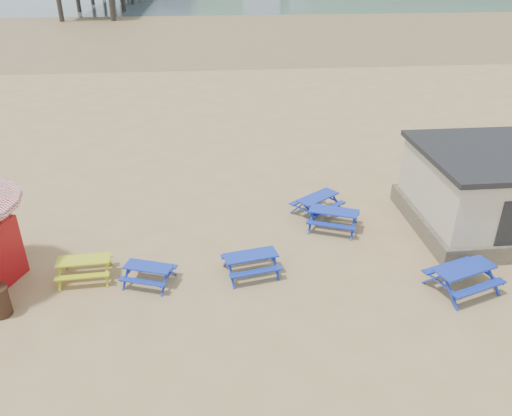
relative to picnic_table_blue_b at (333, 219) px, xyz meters
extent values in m
plane|color=tan|center=(-3.69, -1.42, -0.39)|extent=(400.00, 400.00, 0.00)
plane|color=olive|center=(-3.69, 53.58, -0.39)|extent=(400.00, 400.00, 0.00)
cube|color=#0D2D9E|center=(0.00, 0.00, 0.36)|extent=(2.00, 1.39, 0.05)
cube|color=#0D2D9E|center=(0.24, 0.57, 0.07)|extent=(1.82, 0.96, 0.05)
cube|color=#0D2D9E|center=(-0.24, -0.57, 0.07)|extent=(1.82, 0.96, 0.05)
cube|color=#0D2D9E|center=(-0.36, 1.29, 0.35)|extent=(1.91, 1.66, 0.05)
cube|color=#0D2D9E|center=(-0.72, 1.78, 0.07)|extent=(1.64, 1.28, 0.05)
cube|color=#0D2D9E|center=(0.00, 0.79, 0.07)|extent=(1.64, 1.28, 0.05)
cube|color=#0D2D9E|center=(-6.80, -2.91, 0.23)|extent=(1.65, 1.07, 0.04)
cube|color=#0D2D9E|center=(-6.63, -2.42, -0.01)|extent=(1.52, 0.71, 0.04)
cube|color=#0D2D9E|center=(-6.97, -3.39, -0.01)|extent=(1.52, 0.71, 0.04)
cube|color=#0D2D9E|center=(-3.46, -2.71, 0.32)|extent=(1.86, 1.02, 0.05)
cube|color=#0D2D9E|center=(-3.57, -2.14, 0.05)|extent=(1.78, 0.59, 0.05)
cube|color=#0D2D9E|center=(-3.34, -3.29, 0.05)|extent=(1.78, 0.59, 0.05)
cube|color=#0D2D9E|center=(3.17, -4.26, 0.42)|extent=(2.14, 1.37, 0.06)
cube|color=#0D2D9E|center=(2.96, -3.63, 0.11)|extent=(1.98, 0.90, 0.06)
cube|color=#0D2D9E|center=(3.39, -4.89, 0.11)|extent=(1.98, 0.90, 0.06)
cube|color=#A6BF0D|center=(-8.93, -2.40, 0.30)|extent=(1.74, 0.75, 0.05)
cube|color=#A6BF0D|center=(-8.96, -1.84, 0.03)|extent=(1.71, 0.33, 0.05)
cube|color=#A6BF0D|center=(-8.90, -2.97, 0.03)|extent=(1.71, 0.33, 0.05)
cube|color=#665B4C|center=(6.81, -0.42, -0.04)|extent=(7.40, 5.40, 0.70)
cube|color=black|center=(5.31, -2.94, 1.01)|extent=(0.90, 0.06, 2.00)
camera|label=1|loc=(-4.65, -16.53, 9.38)|focal=35.00mm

